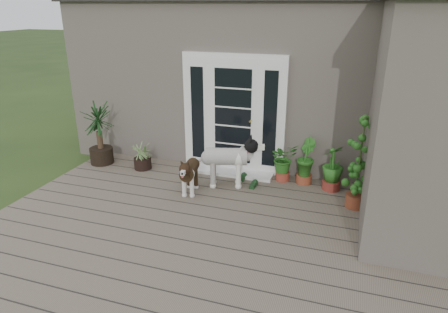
% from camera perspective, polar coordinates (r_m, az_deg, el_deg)
% --- Properties ---
extents(deck, '(6.20, 4.60, 0.12)m').
position_cam_1_polar(deck, '(5.66, -3.39, -10.89)').
color(deck, '#6B5B4C').
rests_on(deck, ground).
extents(house_main, '(7.40, 4.00, 3.10)m').
position_cam_1_polar(house_main, '(9.01, 6.53, 11.33)').
color(house_main, '#665E54').
rests_on(house_main, ground).
extents(house_wing, '(1.60, 2.40, 3.10)m').
position_cam_1_polar(house_wing, '(5.85, 28.32, 3.63)').
color(house_wing, '#665E54').
rests_on(house_wing, ground).
extents(door_unit, '(1.90, 0.14, 2.15)m').
position_cam_1_polar(door_unit, '(7.19, 1.38, 6.09)').
color(door_unit, white).
rests_on(door_unit, deck).
extents(door_step, '(1.60, 0.40, 0.05)m').
position_cam_1_polar(door_step, '(7.36, 0.85, -2.22)').
color(door_step, white).
rests_on(door_step, deck).
extents(brindle_dog, '(0.43, 0.76, 0.60)m').
position_cam_1_polar(brindle_dog, '(6.53, -4.92, -2.81)').
color(brindle_dog, '#362413').
rests_on(brindle_dog, deck).
extents(white_dog, '(1.02, 0.65, 0.79)m').
position_cam_1_polar(white_dog, '(6.71, 0.32, -1.17)').
color(white_dog, silver).
rests_on(white_dog, deck).
extents(spider_plant, '(0.62, 0.62, 0.58)m').
position_cam_1_polar(spider_plant, '(7.62, -11.71, 0.30)').
color(spider_plant, '#7D9C60').
rests_on(spider_plant, deck).
extents(yucca, '(1.09, 1.09, 1.23)m').
position_cam_1_polar(yucca, '(8.00, -17.53, 3.22)').
color(yucca, black).
rests_on(yucca, deck).
extents(herb_a, '(0.67, 0.67, 0.61)m').
position_cam_1_polar(herb_a, '(7.04, 8.50, -1.10)').
color(herb_a, '#205A19').
rests_on(herb_a, deck).
extents(herb_b, '(0.47, 0.47, 0.60)m').
position_cam_1_polar(herb_b, '(7.00, 11.53, -1.50)').
color(herb_b, '#195A20').
rests_on(herb_b, deck).
extents(herb_c, '(0.57, 0.57, 0.64)m').
position_cam_1_polar(herb_c, '(6.86, 15.33, -2.12)').
color(herb_c, '#1E5618').
rests_on(herb_c, deck).
extents(sapling, '(0.55, 0.55, 1.49)m').
position_cam_1_polar(sapling, '(6.21, 18.94, -0.77)').
color(sapling, '#1B5E1F').
rests_on(sapling, deck).
extents(clog_left, '(0.13, 0.27, 0.08)m').
position_cam_1_polar(clog_left, '(7.10, 2.73, -2.99)').
color(clog_left, black).
rests_on(clog_left, deck).
extents(clog_right, '(0.14, 0.28, 0.08)m').
position_cam_1_polar(clog_right, '(6.83, 4.28, -4.03)').
color(clog_right, '#153417').
rests_on(clog_right, deck).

